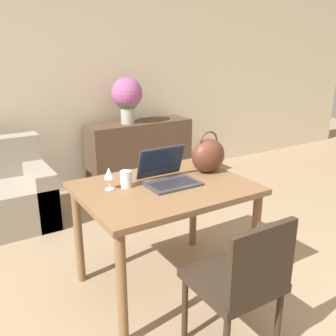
% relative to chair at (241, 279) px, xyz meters
% --- Properties ---
extents(ground_plane, '(14.00, 14.00, 0.00)m').
position_rel_chair_xyz_m(ground_plane, '(-0.06, 0.20, -0.50)').
color(ground_plane, '#997F60').
extents(wall_back, '(10.00, 0.06, 2.70)m').
position_rel_chair_xyz_m(wall_back, '(-0.06, 3.05, 0.85)').
color(wall_back, beige).
rests_on(wall_back, ground_plane).
extents(dining_table, '(1.14, 0.86, 0.78)m').
position_rel_chair_xyz_m(dining_table, '(0.00, 0.79, 0.17)').
color(dining_table, brown).
rests_on(dining_table, ground_plane).
extents(chair, '(0.44, 0.44, 0.86)m').
position_rel_chair_xyz_m(chair, '(0.00, 0.00, 0.00)').
color(chair, '#2D2319').
rests_on(chair, ground_plane).
extents(sideboard, '(1.28, 0.40, 0.81)m').
position_rel_chair_xyz_m(sideboard, '(0.80, 2.70, -0.10)').
color(sideboard, '#4C3828').
rests_on(sideboard, ground_plane).
extents(laptop, '(0.36, 0.32, 0.24)m').
position_rel_chair_xyz_m(laptop, '(0.05, 0.83, 0.34)').
color(laptop, '#38383D').
rests_on(laptop, dining_table).
extents(drinking_glass, '(0.08, 0.08, 0.11)m').
position_rel_chair_xyz_m(drinking_glass, '(-0.23, 0.90, 0.33)').
color(drinking_glass, silver).
rests_on(drinking_glass, dining_table).
extents(wine_glass, '(0.07, 0.07, 0.15)m').
position_rel_chair_xyz_m(wine_glass, '(-0.34, 0.91, 0.38)').
color(wine_glass, silver).
rests_on(wine_glass, dining_table).
extents(handbag, '(0.27, 0.19, 0.31)m').
position_rel_chair_xyz_m(handbag, '(0.42, 0.86, 0.40)').
color(handbag, '#592D1E').
rests_on(handbag, dining_table).
extents(flower_vase, '(0.35, 0.35, 0.53)m').
position_rel_chair_xyz_m(flower_vase, '(0.64, 2.67, 0.62)').
color(flower_vase, '#9E998E').
rests_on(flower_vase, sideboard).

